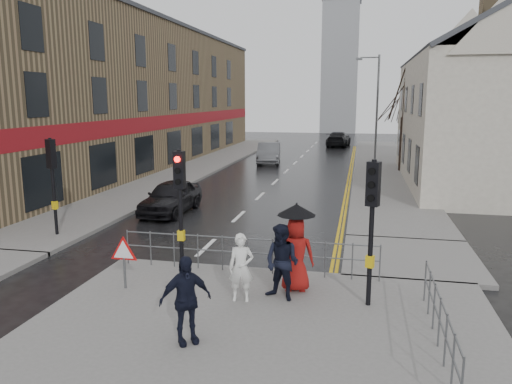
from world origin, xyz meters
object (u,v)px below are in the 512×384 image
at_px(car_parked, 171,197).
at_px(pedestrian_with_umbrella, 296,245).
at_px(pedestrian_d, 185,300).
at_px(pedestrian_a, 241,268).
at_px(car_mid, 269,153).
at_px(pedestrian_b, 282,262).

bearing_deg(car_parked, pedestrian_with_umbrella, -49.62).
bearing_deg(pedestrian_d, car_parked, 75.64).
height_order(pedestrian_a, pedestrian_with_umbrella, pedestrian_with_umbrella).
height_order(pedestrian_with_umbrella, car_mid, pedestrian_with_umbrella).
bearing_deg(pedestrian_d, pedestrian_a, 38.64).
relative_size(pedestrian_d, car_parked, 0.43).
distance_m(pedestrian_b, pedestrian_d, 2.93).
distance_m(pedestrian_b, car_mid, 26.58).
height_order(pedestrian_a, car_parked, pedestrian_a).
bearing_deg(pedestrian_b, car_mid, 123.30).
relative_size(pedestrian_with_umbrella, car_parked, 0.53).
bearing_deg(pedestrian_d, pedestrian_with_umbrella, 23.92).
xyz_separation_m(pedestrian_with_umbrella, pedestrian_d, (-1.74, -3.15, -0.28)).
distance_m(pedestrian_a, pedestrian_b, 0.97).
bearing_deg(car_parked, pedestrian_a, -57.86).
bearing_deg(pedestrian_a, pedestrian_with_umbrella, 29.58).
bearing_deg(pedestrian_a, pedestrian_b, 8.37).
distance_m(pedestrian_with_umbrella, pedestrian_d, 3.61).
relative_size(pedestrian_a, pedestrian_with_umbrella, 0.74).
relative_size(pedestrian_b, pedestrian_d, 1.03).
bearing_deg(car_mid, pedestrian_d, -90.62).
bearing_deg(pedestrian_b, pedestrian_d, -98.53).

